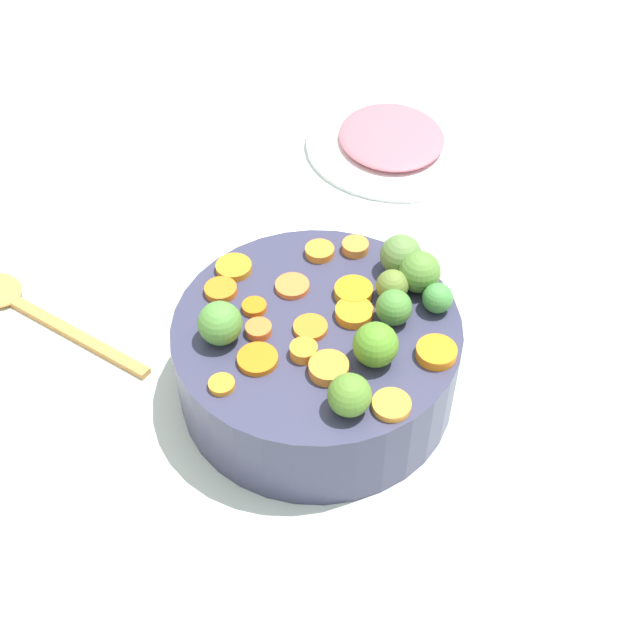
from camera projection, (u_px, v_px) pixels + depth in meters
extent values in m
cube|color=silver|center=(293.00, 413.00, 0.86)|extent=(2.40, 2.40, 0.02)
cylinder|color=#35354F|center=(320.00, 359.00, 0.83)|extent=(0.29, 0.29, 0.10)
cylinder|color=orange|center=(222.00, 385.00, 0.74)|extent=(0.03, 0.03, 0.01)
cylinder|color=orange|center=(350.00, 290.00, 0.83)|extent=(0.05, 0.05, 0.01)
cylinder|color=orange|center=(254.00, 307.00, 0.81)|extent=(0.03, 0.03, 0.01)
cylinder|color=orange|center=(355.00, 247.00, 0.87)|extent=(0.04, 0.04, 0.01)
cylinder|color=orange|center=(258.00, 359.00, 0.76)|extent=(0.05, 0.05, 0.01)
cylinder|color=orange|center=(259.00, 330.00, 0.79)|extent=(0.03, 0.03, 0.01)
cylinder|color=orange|center=(325.00, 371.00, 0.75)|extent=(0.05, 0.05, 0.01)
cylinder|color=orange|center=(391.00, 405.00, 0.73)|extent=(0.04, 0.04, 0.01)
cylinder|color=orange|center=(309.00, 327.00, 0.79)|extent=(0.05, 0.05, 0.01)
cylinder|color=orange|center=(234.00, 267.00, 0.85)|extent=(0.05, 0.05, 0.01)
cylinder|color=orange|center=(306.00, 349.00, 0.77)|extent=(0.04, 0.04, 0.01)
cylinder|color=orange|center=(354.00, 313.00, 0.80)|extent=(0.05, 0.05, 0.01)
cylinder|color=orange|center=(292.00, 286.00, 0.83)|extent=(0.04, 0.04, 0.01)
cylinder|color=orange|center=(221.00, 290.00, 0.83)|extent=(0.05, 0.05, 0.01)
cylinder|color=orange|center=(436.00, 352.00, 0.77)|extent=(0.05, 0.05, 0.01)
cylinder|color=orange|center=(320.00, 251.00, 0.87)|extent=(0.03, 0.03, 0.01)
sphere|color=#527F32|center=(420.00, 272.00, 0.82)|extent=(0.04, 0.04, 0.04)
sphere|color=#508724|center=(376.00, 345.00, 0.75)|extent=(0.04, 0.04, 0.04)
sphere|color=#42853D|center=(438.00, 298.00, 0.80)|extent=(0.03, 0.03, 0.03)
sphere|color=#587C3D|center=(401.00, 255.00, 0.84)|extent=(0.04, 0.04, 0.04)
sphere|color=olive|center=(392.00, 286.00, 0.81)|extent=(0.03, 0.03, 0.03)
sphere|color=#4E8637|center=(220.00, 323.00, 0.77)|extent=(0.04, 0.04, 0.04)
sphere|color=#527E2A|center=(349.00, 395.00, 0.71)|extent=(0.04, 0.04, 0.04)
sphere|color=#467E32|center=(394.00, 307.00, 0.79)|extent=(0.04, 0.04, 0.04)
cube|color=#AF7E40|center=(75.00, 334.00, 0.92)|extent=(0.22, 0.05, 0.01)
cylinder|color=white|center=(398.00, 143.00, 1.18)|extent=(0.27, 0.27, 0.01)
ellipsoid|color=#CC606D|center=(392.00, 136.00, 1.16)|extent=(0.23, 0.23, 0.02)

